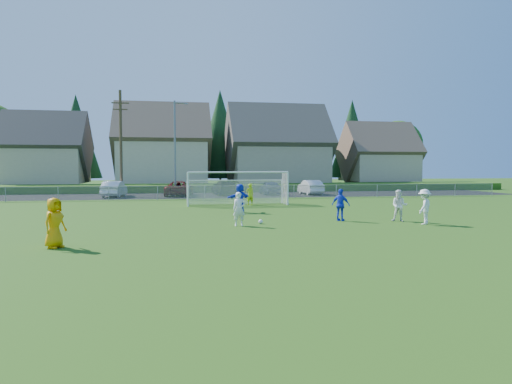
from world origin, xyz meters
The scene contains 22 objects.
ground centered at (0.00, 0.00, 0.00)m, with size 160.00×160.00×0.00m, color #193D0C.
asphalt_lot centered at (0.00, 27.50, 0.01)m, with size 60.00×60.00×0.00m, color black.
grass_embankment centered at (0.00, 35.00, 0.40)m, with size 70.00×6.00×0.80m, color #1E420F.
soccer_ball centered at (-0.39, 4.59, 0.11)m, with size 0.22×0.22×0.22m, color white.
referee centered at (-8.78, -0.73, 0.89)m, with size 0.87×0.56×1.77m, color #F69704.
player_white_a centered at (-1.55, 3.98, 0.82)m, with size 0.60×0.39×1.64m, color white.
player_white_b centered at (6.90, 4.24, 0.83)m, with size 0.80×0.63×1.65m, color white.
player_white_c centered at (7.55, 2.93, 0.88)m, with size 1.13×0.65×1.75m, color white.
player_blue_a centered at (3.99, 5.03, 0.84)m, with size 0.99×0.41×1.69m, color #1635D3.
player_blue_b centered at (-0.61, 10.31, 0.90)m, with size 1.66×0.53×1.79m, color #1635D3.
goalkeeper centered at (0.90, 15.50, 0.80)m, with size 0.58×0.38×1.60m, color #C6DC19.
car_b centered at (-10.15, 26.80, 0.75)m, with size 1.58×4.54×1.50m, color white.
car_c centered at (-4.11, 27.18, 0.71)m, with size 2.35×5.10×1.42m, color #610C0B.
car_d centered at (0.37, 27.45, 0.74)m, with size 2.07×5.09×1.48m, color black.
car_e centered at (4.94, 27.30, 0.71)m, with size 1.67×4.16×1.42m, color navy.
car_f centered at (9.13, 27.18, 0.73)m, with size 1.54×4.40×1.45m, color white.
soccer_goal centered at (0.00, 16.05, 1.63)m, with size 7.42×1.90×2.50m.
chainlink_fence centered at (0.00, 22.00, 0.63)m, with size 52.06×0.06×1.20m.
streetlight centered at (-4.45, 26.00, 4.84)m, with size 1.38×0.18×9.00m.
utility_pole centered at (-9.50, 27.00, 5.15)m, with size 1.60×0.26×10.00m.
houses_row centered at (1.97, 42.46, 7.33)m, with size 53.90×11.45×13.27m.
tree_row centered at (1.04, 48.74, 6.91)m, with size 65.98×12.36×13.80m.
Camera 1 is at (-4.64, -17.65, 2.88)m, focal length 32.00 mm.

